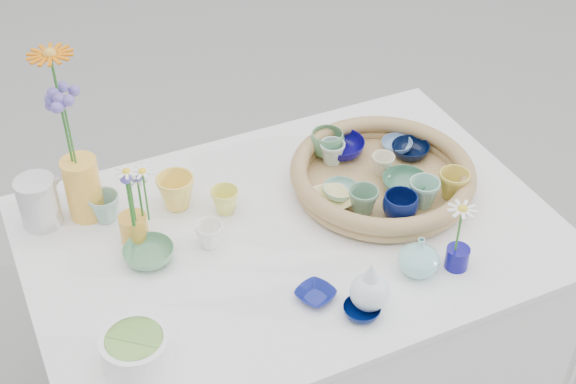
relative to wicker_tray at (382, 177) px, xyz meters
name	(u,v)px	position (x,y,z in m)	size (l,w,h in m)	color
wicker_tray	(382,177)	(0.00, 0.00, 0.00)	(0.47, 0.47, 0.08)	brown
tray_ceramic_0	(340,147)	(-0.04, 0.16, 0.00)	(0.13, 0.13, 0.04)	#09045A
tray_ceramic_1	(410,150)	(0.13, 0.07, 0.00)	(0.10, 0.10, 0.03)	black
tray_ceramic_2	(453,185)	(0.13, -0.12, 0.02)	(0.08, 0.08, 0.07)	gold
tray_ceramic_3	(405,184)	(0.04, -0.05, 0.00)	(0.12, 0.12, 0.04)	#3B7053
tray_ceramic_4	(363,201)	(-0.10, -0.08, 0.01)	(0.07, 0.07, 0.07)	slate
tray_ceramic_5	(340,191)	(-0.12, 0.00, -0.01)	(0.09, 0.09, 0.03)	#82B8A9
tray_ceramic_6	(332,153)	(-0.08, 0.13, 0.01)	(0.07, 0.07, 0.06)	silver
tray_ceramic_7	(383,165)	(0.02, 0.03, 0.01)	(0.06, 0.06, 0.06)	beige
tray_ceramic_8	(397,145)	(0.11, 0.11, -0.01)	(0.08, 0.08, 0.03)	#7DA7DB
tray_ceramic_9	(400,207)	(-0.03, -0.14, 0.01)	(0.09, 0.09, 0.07)	#061043
tray_ceramic_10	(329,201)	(-0.16, -0.02, -0.01)	(0.11, 0.11, 0.03)	#EFDB8A
tray_ceramic_11	(424,193)	(0.05, -0.12, 0.02)	(0.08, 0.08, 0.07)	#84BBA4
tray_ceramic_12	(327,144)	(-0.07, 0.17, 0.02)	(0.09, 0.09, 0.07)	#4F8358
loose_ceramic_0	(176,192)	(-0.50, 0.16, 0.01)	(0.10, 0.10, 0.09)	#FFD95A
loose_ceramic_1	(225,201)	(-0.40, 0.08, -0.01)	(0.07, 0.07, 0.07)	#EDE662
loose_ceramic_2	(149,254)	(-0.62, -0.01, -0.02)	(0.12, 0.12, 0.04)	#5C9467
loose_ceramic_3	(209,235)	(-0.48, -0.02, -0.01)	(0.07, 0.07, 0.06)	white
loose_ceramic_4	(315,295)	(-0.33, -0.28, -0.03)	(0.08, 0.08, 0.02)	navy
loose_ceramic_5	(105,207)	(-0.68, 0.18, 0.00)	(0.08, 0.08, 0.07)	#89B9AE
loose_ceramic_6	(362,311)	(-0.26, -0.36, -0.03)	(0.08, 0.08, 0.03)	#021045
fluted_bowl	(136,350)	(-0.74, -0.28, 0.00)	(0.14, 0.14, 0.07)	white
bud_vase_paleblue	(370,285)	(-0.23, -0.35, 0.03)	(0.09, 0.09, 0.13)	white
bud_vase_seafoam	(419,256)	(-0.08, -0.30, 0.01)	(0.09, 0.09, 0.10)	#8FD7CF
bud_vase_cobalt	(457,258)	(0.01, -0.32, -0.01)	(0.05, 0.05, 0.05)	navy
single_daisy	(459,230)	(0.00, -0.32, 0.08)	(0.08, 0.08, 0.14)	white
tall_vase_yellow	(83,188)	(-0.71, 0.22, 0.04)	(0.09, 0.09, 0.16)	#FFB940
gerbera	(62,110)	(-0.72, 0.22, 0.27)	(0.12, 0.12, 0.30)	orange
hydrangea	(70,133)	(-0.72, 0.21, 0.21)	(0.07, 0.07, 0.24)	#6D5BB6
white_pitcher	(39,202)	(-0.82, 0.23, 0.03)	(0.14, 0.10, 0.13)	silver
daisy_cup	(134,229)	(-0.63, 0.08, 0.00)	(0.07, 0.07, 0.07)	gold
daisy_posy	(135,191)	(-0.62, 0.06, 0.12)	(0.08, 0.08, 0.16)	white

